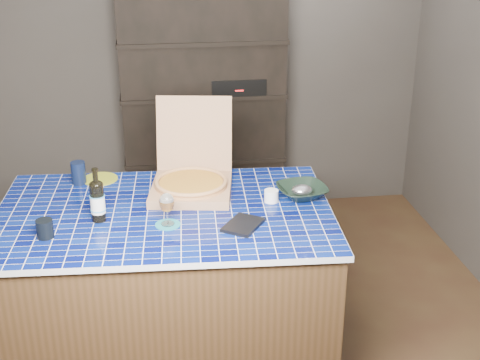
{
  "coord_description": "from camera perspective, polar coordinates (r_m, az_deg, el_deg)",
  "views": [
    {
      "loc": [
        -0.39,
        -3.34,
        2.4
      ],
      "look_at": [
        0.07,
        0.0,
        0.97
      ],
      "focal_mm": 50.0,
      "sensor_mm": 36.0,
      "label": 1
    }
  ],
  "objects": [
    {
      "name": "room",
      "position": [
        3.55,
        -1.14,
        4.07
      ],
      "size": [
        3.5,
        3.5,
        3.5
      ],
      "color": "brown",
      "rests_on": "ground"
    },
    {
      "name": "shelving_unit",
      "position": [
        5.11,
        -3.11,
        5.91
      ],
      "size": [
        1.2,
        0.41,
        1.8
      ],
      "color": "black",
      "rests_on": "floor"
    },
    {
      "name": "kitchen_island",
      "position": [
        3.64,
        -6.15,
        -9.26
      ],
      "size": [
        1.76,
        1.17,
        0.93
      ],
      "rotation": [
        0.0,
        0.0,
        -0.06
      ],
      "color": "#422C1A",
      "rests_on": "floor"
    },
    {
      "name": "pizza_box",
      "position": [
        3.6,
        -4.15,
        -0.02
      ],
      "size": [
        0.5,
        0.57,
        0.46
      ],
      "rotation": [
        0.0,
        0.0,
        -0.16
      ],
      "color": "#AA7E57",
      "rests_on": "kitchen_island"
    },
    {
      "name": "mead_bottle",
      "position": [
        3.32,
        -12.07,
        -1.71
      ],
      "size": [
        0.07,
        0.07,
        0.28
      ],
      "color": "black",
      "rests_on": "kitchen_island"
    },
    {
      "name": "teal_trivet",
      "position": [
        3.27,
        -6.17,
        -3.81
      ],
      "size": [
        0.12,
        0.12,
        0.01
      ],
      "primitive_type": "cylinder",
      "color": "teal",
      "rests_on": "kitchen_island"
    },
    {
      "name": "wine_glass",
      "position": [
        3.22,
        -6.26,
        -1.99
      ],
      "size": [
        0.07,
        0.07,
        0.16
      ],
      "color": "white",
      "rests_on": "teal_trivet"
    },
    {
      "name": "tumbler",
      "position": [
        3.25,
        -16.32,
        -4.01
      ],
      "size": [
        0.08,
        0.08,
        0.09
      ],
      "primitive_type": "cylinder",
      "color": "black",
      "rests_on": "kitchen_island"
    },
    {
      "name": "dvd_case",
      "position": [
        3.23,
        0.27,
        -3.85
      ],
      "size": [
        0.24,
        0.25,
        0.02
      ],
      "primitive_type": "cube",
      "rotation": [
        0.0,
        0.0,
        -0.59
      ],
      "color": "black",
      "rests_on": "kitchen_island"
    },
    {
      "name": "bowl",
      "position": [
        3.55,
        5.3,
        -0.97
      ],
      "size": [
        0.3,
        0.3,
        0.06
      ],
      "primitive_type": "imported",
      "rotation": [
        0.0,
        0.0,
        0.18
      ],
      "color": "black",
      "rests_on": "kitchen_island"
    },
    {
      "name": "foil_contents",
      "position": [
        3.55,
        5.31,
        -0.85
      ],
      "size": [
        0.11,
        0.09,
        0.05
      ],
      "primitive_type": "ellipsoid",
      "color": "silver",
      "rests_on": "bowl"
    },
    {
      "name": "white_jar",
      "position": [
        3.49,
        2.69,
        -1.36
      ],
      "size": [
        0.07,
        0.07,
        0.06
      ],
      "primitive_type": "cylinder",
      "color": "white",
      "rests_on": "kitchen_island"
    },
    {
      "name": "navy_cup",
      "position": [
        3.8,
        -13.62,
        0.6
      ],
      "size": [
        0.08,
        0.08,
        0.13
      ],
      "primitive_type": "cylinder",
      "color": "black",
      "rests_on": "kitchen_island"
    },
    {
      "name": "green_trivet",
      "position": [
        3.85,
        -11.86,
        0.09
      ],
      "size": [
        0.2,
        0.2,
        0.01
      ],
      "primitive_type": "cylinder",
      "color": "olive",
      "rests_on": "kitchen_island"
    }
  ]
}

